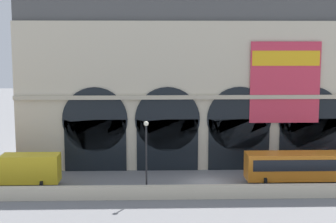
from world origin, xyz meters
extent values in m
plane|color=slate|center=(0.00, 0.00, 0.00)|extent=(200.00, 200.00, 0.00)
cube|color=beige|center=(0.00, -4.95, 0.59)|extent=(90.00, 0.70, 1.19)
cube|color=beige|center=(0.00, 7.40, 8.02)|extent=(40.30, 4.81, 16.04)
cube|color=#4C4C4C|center=(0.00, 7.70, 17.57)|extent=(40.30, 4.21, 3.04)
cube|color=black|center=(-11.63, 4.95, 2.81)|extent=(6.63, 0.20, 5.61)
cylinder|color=black|center=(-11.63, 4.95, 5.61)|extent=(6.98, 0.20, 6.98)
cube|color=black|center=(-3.88, 4.95, 2.81)|extent=(6.63, 0.20, 5.61)
cylinder|color=black|center=(-3.88, 4.95, 5.61)|extent=(6.98, 0.20, 6.98)
cube|color=black|center=(3.88, 4.95, 2.81)|extent=(6.63, 0.20, 5.61)
cylinder|color=black|center=(3.88, 4.95, 5.61)|extent=(6.98, 0.20, 6.98)
cube|color=black|center=(11.63, 4.95, 2.81)|extent=(6.63, 0.20, 5.61)
cylinder|color=black|center=(11.63, 4.95, 5.61)|extent=(6.98, 0.20, 6.98)
cube|color=#D8334C|center=(8.70, 4.83, 9.55)|extent=(7.53, 0.12, 8.69)
cube|color=yellow|center=(8.70, 4.75, 12.13)|extent=(7.23, 0.04, 1.59)
cube|color=#C0B49A|center=(0.00, 4.85, 8.01)|extent=(40.30, 0.50, 0.44)
cube|color=gold|center=(-17.27, -0.61, 1.77)|extent=(5.50, 2.30, 2.70)
cylinder|color=black|center=(-16.02, -1.65, 0.42)|extent=(0.28, 0.84, 0.84)
cylinder|color=black|center=(-16.02, 0.42, 0.42)|extent=(0.28, 0.84, 0.84)
cube|color=orange|center=(9.15, -0.64, 1.80)|extent=(11.00, 2.50, 2.60)
cube|color=black|center=(9.15, -1.91, 2.15)|extent=(10.12, 0.04, 1.10)
cylinder|color=black|center=(5.30, -1.76, 0.50)|extent=(0.28, 1.00, 1.00)
cylinder|color=black|center=(5.30, 0.49, 0.50)|extent=(0.28, 1.00, 1.00)
cylinder|color=black|center=(13.00, 0.49, 0.50)|extent=(0.28, 1.00, 1.00)
cylinder|color=black|center=(-6.05, -4.15, 3.25)|extent=(0.16, 0.16, 6.50)
sphere|color=#F2EDCC|center=(-6.05, -4.15, 6.68)|extent=(0.44, 0.44, 0.44)
camera|label=1|loc=(-5.50, -48.24, 14.04)|focal=53.74mm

